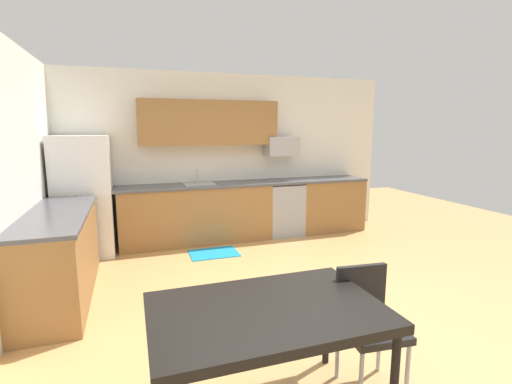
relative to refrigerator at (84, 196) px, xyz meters
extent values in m
plane|color=tan|center=(2.18, -2.22, -0.86)|extent=(12.00, 12.00, 0.00)
cube|color=white|center=(2.18, 0.43, 0.49)|extent=(5.80, 0.10, 2.70)
cube|color=olive|center=(1.62, 0.08, -0.41)|extent=(2.38, 0.60, 0.90)
cube|color=olive|center=(3.99, 0.08, -0.41)|extent=(1.17, 0.60, 0.90)
cube|color=olive|center=(-0.12, -1.42, -0.41)|extent=(0.60, 2.00, 0.90)
cube|color=#4C4C51|center=(2.18, 0.08, 0.06)|extent=(4.80, 0.64, 0.04)
cube|color=#4C4C51|center=(-0.12, -1.42, 0.06)|extent=(0.64, 2.00, 0.04)
cube|color=olive|center=(1.88, 0.21, 1.04)|extent=(2.20, 0.34, 0.70)
cube|color=white|center=(0.00, 0.00, 0.00)|extent=(0.76, 0.70, 1.72)
cube|color=#999BA0|center=(3.11, 0.08, -0.42)|extent=(0.60, 0.60, 0.88)
cube|color=black|center=(3.11, 0.08, 0.04)|extent=(0.60, 0.60, 0.03)
cube|color=#9EA0A5|center=(3.11, 0.18, 0.65)|extent=(0.54, 0.36, 0.32)
cube|color=#A5A8AD|center=(1.67, 0.08, 0.02)|extent=(0.48, 0.40, 0.14)
cylinder|color=#B2B5BA|center=(1.67, 0.26, 0.18)|extent=(0.02, 0.02, 0.24)
cube|color=black|center=(1.39, -3.76, -0.13)|extent=(1.40, 0.90, 0.06)
cylinder|color=black|center=(0.75, -3.37, -0.51)|extent=(0.05, 0.05, 0.70)
cylinder|color=black|center=(2.03, -3.37, -0.51)|extent=(0.05, 0.05, 0.70)
cube|color=black|center=(2.17, -3.74, -0.41)|extent=(0.43, 0.43, 0.05)
cube|color=black|center=(2.19, -3.56, -0.21)|extent=(0.38, 0.07, 0.40)
cylinder|color=#B2B2B7|center=(1.99, -3.90, -0.65)|extent=(0.03, 0.03, 0.42)
cylinder|color=#B2B2B7|center=(2.33, -3.93, -0.65)|extent=(0.03, 0.03, 0.42)
cylinder|color=#B2B2B7|center=(2.02, -3.56, -0.65)|extent=(0.03, 0.03, 0.42)
cylinder|color=#B2B2B7|center=(2.36, -3.59, -0.65)|extent=(0.03, 0.03, 0.42)
cube|color=#198CBF|center=(1.74, -0.57, -0.85)|extent=(0.70, 0.50, 0.01)
camera|label=1|loc=(0.66, -5.72, 0.96)|focal=26.09mm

